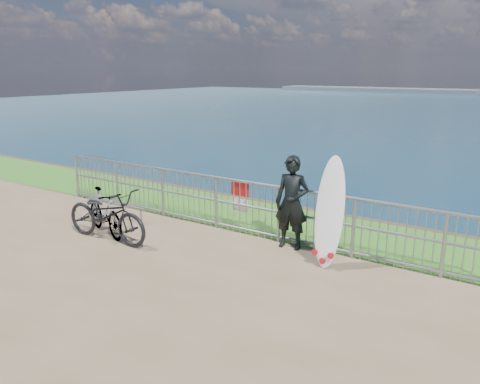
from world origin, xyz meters
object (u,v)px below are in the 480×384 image
Objects in this scene: surfboard at (329,216)px; bicycle_far at (105,212)px; bicycle_near at (106,215)px; surfer at (292,203)px.

surfboard reaches higher than bicycle_far.
bicycle_near is at bearing -107.09° from bicycle_far.
surfer is 3.80m from bicycle_far.
surfer reaches higher than bicycle_far.
surfer is 1.12× the size of bicycle_far.
surfer is at bearing 156.69° from surfboard.
bicycle_far is (-4.40, -1.03, -0.41)m from surfboard.
surfer is 0.88× the size of bicycle_near.
bicycle_near reaches higher than bicycle_far.
bicycle_near is (-4.09, -1.26, -0.35)m from surfboard.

